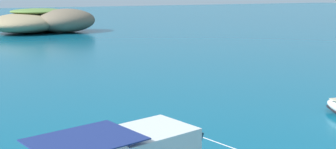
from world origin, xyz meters
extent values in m
ellipsoid|color=#756651|center=(7.95, 77.40, 2.22)|extent=(14.71, 13.86, 4.43)
ellipsoid|color=#9E8966|center=(1.11, 80.02, 1.84)|extent=(19.51, 20.80, 3.68)
ellipsoid|color=#756651|center=(2.64, 82.90, 1.52)|extent=(11.62, 12.06, 3.04)
ellipsoid|color=#84755B|center=(5.88, 84.40, 2.10)|extent=(10.42, 9.71, 4.20)
ellipsoid|color=olive|center=(3.54, 80.76, 3.90)|extent=(10.47, 9.52, 1.08)
cube|color=#2D4756|center=(-4.94, 7.53, 2.63)|extent=(0.82, 2.12, 0.80)
cylinder|color=silver|center=(-2.86, 8.04, 1.88)|extent=(0.57, 2.21, 0.04)
cube|color=navy|center=(-8.79, 6.61, 3.43)|extent=(3.74, 3.22, 0.04)
camera|label=1|loc=(-12.28, -6.12, 7.96)|focal=47.23mm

